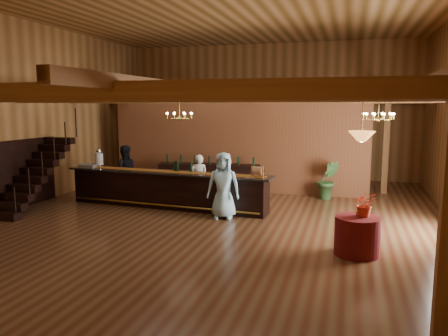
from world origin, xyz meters
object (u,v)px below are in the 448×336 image
(beverage_dispenser, at_px, (99,158))
(raffle_drum, at_px, (257,171))
(tasting_bar, at_px, (167,189))
(round_table, at_px, (357,236))
(backbar_shelf, at_px, (210,178))
(chandelier_left, at_px, (179,115))
(staff_second, at_px, (125,172))
(guest, at_px, (223,186))
(pendant_lamp, at_px, (362,136))
(chandelier_right, at_px, (378,116))
(floor_plant, at_px, (328,180))
(bartender, at_px, (199,179))

(beverage_dispenser, relative_size, raffle_drum, 1.76)
(tasting_bar, xyz_separation_m, round_table, (5.37, -2.78, -0.15))
(backbar_shelf, xyz_separation_m, chandelier_left, (-0.20, -2.21, 2.21))
(staff_second, bearing_deg, backbar_shelf, -172.36)
(backbar_shelf, bearing_deg, tasting_bar, -111.44)
(beverage_dispenser, xyz_separation_m, guest, (4.36, -1.01, -0.47))
(backbar_shelf, bearing_deg, round_table, -57.36)
(guest, bearing_deg, pendant_lamp, -36.99)
(round_table, height_order, chandelier_right, chandelier_right)
(raffle_drum, bearing_deg, staff_second, 167.47)
(raffle_drum, relative_size, backbar_shelf, 0.10)
(backbar_shelf, relative_size, chandelier_left, 4.40)
(raffle_drum, distance_m, staff_second, 4.69)
(chandelier_left, height_order, pendant_lamp, same)
(backbar_shelf, bearing_deg, floor_plant, -10.73)
(beverage_dispenser, height_order, floor_plant, beverage_dispenser)
(raffle_drum, height_order, round_table, raffle_drum)
(raffle_drum, relative_size, round_table, 0.38)
(staff_second, bearing_deg, beverage_dispenser, 8.66)
(round_table, height_order, floor_plant, floor_plant)
(bartender, bearing_deg, beverage_dispenser, -0.69)
(pendant_lamp, bearing_deg, chandelier_left, 148.59)
(bartender, bearing_deg, tasting_bar, 37.01)
(floor_plant, bearing_deg, chandelier_left, -152.96)
(chandelier_left, bearing_deg, staff_second, 168.31)
(raffle_drum, bearing_deg, floor_plant, 57.49)
(chandelier_left, xyz_separation_m, chandelier_right, (5.53, 0.29, 0.01))
(chandelier_right, distance_m, staff_second, 7.85)
(tasting_bar, distance_m, staff_second, 1.95)
(chandelier_left, bearing_deg, tasting_bar, -135.79)
(guest, relative_size, floor_plant, 1.41)
(round_table, relative_size, chandelier_right, 1.13)
(bartender, bearing_deg, guest, 117.19)
(raffle_drum, height_order, bartender, bartender)
(chandelier_left, relative_size, pendant_lamp, 0.89)
(chandelier_right, distance_m, pendant_lamp, 3.43)
(beverage_dispenser, bearing_deg, pendant_lamp, -21.32)
(round_table, relative_size, chandelier_left, 1.13)
(backbar_shelf, relative_size, floor_plant, 2.81)
(tasting_bar, height_order, round_table, tasting_bar)
(pendant_lamp, bearing_deg, guest, 149.24)
(tasting_bar, height_order, floor_plant, floor_plant)
(beverage_dispenser, xyz_separation_m, chandelier_right, (8.24, 0.35, 1.36))
(staff_second, height_order, guest, guest)
(staff_second, bearing_deg, chandelier_left, 138.20)
(round_table, distance_m, floor_plant, 5.31)
(round_table, height_order, staff_second, staff_second)
(backbar_shelf, xyz_separation_m, guest, (1.45, -3.27, 0.39))
(chandelier_left, relative_size, bartender, 0.53)
(beverage_dispenser, distance_m, floor_plant, 7.29)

